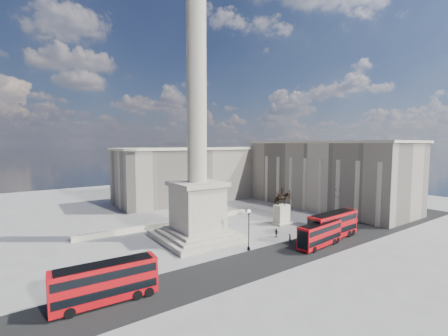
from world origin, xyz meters
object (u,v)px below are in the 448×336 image
red_bus_d (397,213)px  equestrian_statue (282,211)px  pedestrian_standing (340,224)px  red_bus_a (106,282)px  pedestrian_crossing (276,233)px  victorian_lamp (249,226)px  red_bus_c (333,225)px  red_bus_b (320,234)px  pedestrian_walking (290,238)px  nelsons_column (197,170)px

red_bus_d → equestrian_statue: equestrian_statue is taller
pedestrian_standing → equestrian_statue: bearing=-72.0°
red_bus_a → equestrian_statue: 42.08m
red_bus_a → pedestrian_crossing: size_ratio=6.85×
red_bus_d → victorian_lamp: bearing=173.2°
red_bus_c → equestrian_statue: size_ratio=1.51×
red_bus_b → pedestrian_walking: 5.37m
red_bus_c → pedestrian_walking: red_bus_c is taller
red_bus_d → red_bus_c: bearing=178.8°
nelsons_column → red_bus_a: bearing=-144.7°
nelsons_column → red_bus_d: 47.62m
red_bus_b → pedestrian_crossing: (-2.50, 8.08, -1.35)m
nelsons_column → red_bus_d: nelsons_column is taller
red_bus_c → victorian_lamp: bearing=162.1°
red_bus_c → victorian_lamp: (-16.96, 4.38, 1.48)m
red_bus_b → equestrian_statue: equestrian_statue is taller
nelsons_column → pedestrian_standing: size_ratio=28.64×
red_bus_a → victorian_lamp: (23.77, 3.79, 1.69)m
red_bus_d → victorian_lamp: 40.16m
red_bus_c → pedestrian_walking: bearing=156.5°
nelsons_column → pedestrian_crossing: (12.86, -7.79, -12.08)m
red_bus_b → equestrian_statue: size_ratio=1.27×
red_bus_c → red_bus_a: bearing=175.8°
victorian_lamp → pedestrian_crossing: victorian_lamp is taller
red_bus_c → pedestrian_walking: (-8.39, 3.08, -1.80)m
red_bus_c → victorian_lamp: victorian_lamp is taller
victorian_lamp → pedestrian_crossing: bearing=15.2°
red_bus_b → equestrian_statue: (5.11, 14.15, 0.67)m
equestrian_statue → pedestrian_walking: equestrian_statue is taller
pedestrian_walking → pedestrian_standing: 16.07m
red_bus_c → pedestrian_crossing: (-8.10, 6.79, -1.78)m
red_bus_d → red_bus_b: bearing=-178.3°
red_bus_c → red_bus_d: red_bus_c is taller
red_bus_b → pedestrian_walking: size_ratio=6.48×
red_bus_a → red_bus_c: size_ratio=0.92×
pedestrian_standing → nelsons_column: bearing=-44.5°
red_bus_c → pedestrian_walking: size_ratio=7.69×
red_bus_a → pedestrian_standing: size_ratio=6.56×
red_bus_b → victorian_lamp: 12.84m
red_bus_b → red_bus_a: bearing=171.1°
red_bus_b → pedestrian_standing: size_ratio=6.01×
red_bus_a → red_bus_c: bearing=2.1°
red_bus_b → nelsons_column: bearing=128.2°
red_bus_c → victorian_lamp: size_ratio=1.79×
red_bus_b → red_bus_d: bearing=-4.6°
red_bus_d → pedestrian_walking: size_ratio=6.07×
pedestrian_crossing → nelsons_column: bearing=49.0°
nelsons_column → red_bus_b: size_ratio=4.76×
red_bus_c → pedestrian_standing: 8.69m
pedestrian_crossing → red_bus_b: bearing=-172.6°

